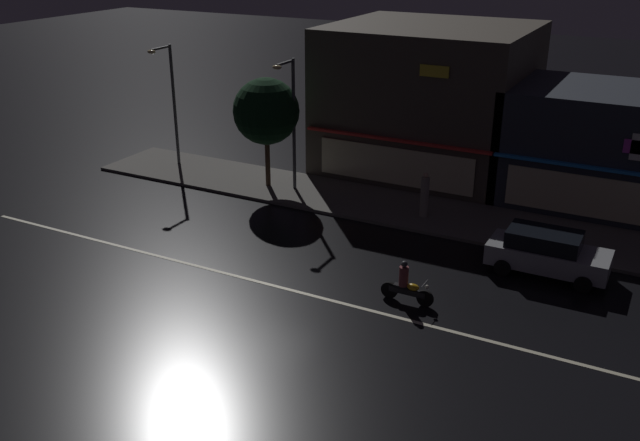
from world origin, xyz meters
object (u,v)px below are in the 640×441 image
streetlamp_mid (291,114)px  pedestrian_on_sidewalk (425,196)px  streetlamp_west (170,95)px  parked_car_near_kerb (547,252)px  traffic_cone (489,246)px  motorcycle_lead (406,285)px

streetlamp_mid → pedestrian_on_sidewalk: size_ratio=3.13×
streetlamp_west → streetlamp_mid: 7.46m
streetlamp_mid → parked_car_near_kerb: 13.33m
parked_car_near_kerb → traffic_cone: 2.55m
streetlamp_mid → motorcycle_lead: (8.81, -7.56, -3.25)m
pedestrian_on_sidewalk → motorcycle_lead: bearing=175.3°
streetlamp_west → parked_car_near_kerb: bearing=-10.3°
streetlamp_west → parked_car_near_kerb: 20.59m
motorcycle_lead → traffic_cone: (1.45, 5.26, -0.36)m
traffic_cone → streetlamp_west: bearing=171.0°
streetlamp_west → pedestrian_on_sidewalk: 14.52m
streetlamp_mid → parked_car_near_kerb: size_ratio=1.45×
pedestrian_on_sidewalk → parked_car_near_kerb: 6.51m
pedestrian_on_sidewalk → motorcycle_lead: (2.03, -7.33, -0.44)m
streetlamp_west → motorcycle_lead: streetlamp_west is taller
parked_car_near_kerb → motorcycle_lead: (-3.78, -4.40, -0.24)m
pedestrian_on_sidewalk → motorcycle_lead: 7.62m
parked_car_near_kerb → streetlamp_west: bearing=169.7°
parked_car_near_kerb → traffic_cone: (-2.33, 0.86, -0.59)m
streetlamp_west → pedestrian_on_sidewalk: streetlamp_west is taller
motorcycle_lead → parked_car_near_kerb: bearing=51.7°
streetlamp_west → motorcycle_lead: (16.26, -8.05, -3.26)m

